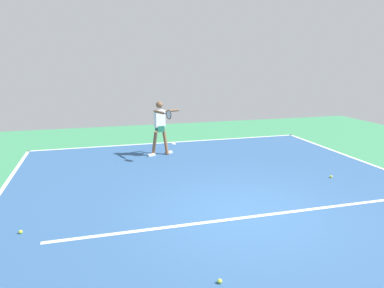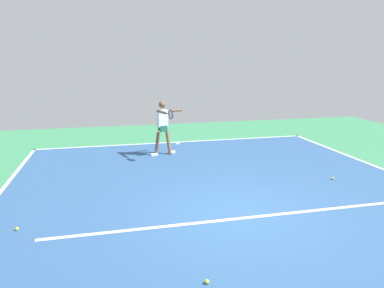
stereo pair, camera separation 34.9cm
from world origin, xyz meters
name	(u,v)px [view 2 (the right image)]	position (x,y,z in m)	size (l,w,h in m)	color
ground_plane	(239,212)	(0.00, 0.00, 0.00)	(21.56, 21.56, 0.00)	#388456
court_surface	(239,212)	(0.00, 0.00, 0.00)	(10.32, 13.47, 0.00)	#2D5484
court_line_baseline_near	(177,142)	(0.00, -6.68, 0.00)	(10.32, 0.10, 0.01)	white
court_line_service	(244,218)	(0.00, 0.29, 0.00)	(7.74, 0.10, 0.01)	white
court_line_centre_mark	(178,143)	(0.00, -6.48, 0.00)	(0.10, 0.30, 0.01)	white
tennis_player	(163,124)	(0.78, -4.96, 1.03)	(1.14, 1.31, 1.79)	brown
tennis_ball_near_player	(333,178)	(-3.15, -1.38, 0.03)	(0.07, 0.07, 0.07)	yellow
tennis_ball_by_baseline	(207,282)	(1.30, 2.17, 0.03)	(0.07, 0.07, 0.07)	#C6E53D
tennis_ball_far_corner	(17,229)	(4.26, -0.19, 0.03)	(0.07, 0.07, 0.07)	#CCE033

